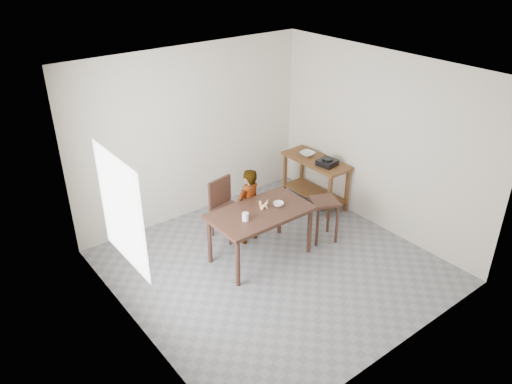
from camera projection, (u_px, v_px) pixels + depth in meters
floor at (274, 267)px, 6.92m from camera, size 4.00×4.00×0.04m
ceiling at (278, 71)px, 5.64m from camera, size 4.00×4.00×0.04m
wall_back at (192, 133)px, 7.69m from camera, size 4.00×0.04×2.70m
wall_front at (408, 252)px, 4.87m from camera, size 4.00×0.04×2.70m
wall_left at (127, 232)px, 5.18m from camera, size 0.04×4.00×2.70m
wall_right at (380, 142)px, 7.38m from camera, size 0.04×4.00×2.70m
window_pane at (121, 211)px, 5.28m from camera, size 0.02×1.10×1.30m
dining_table at (260, 234)px, 6.95m from camera, size 1.40×0.80×0.75m
prep_counter at (315, 181)px, 8.36m from camera, size 0.50×1.20×0.80m
child at (248, 206)px, 7.23m from camera, size 0.47×0.35×1.17m
dining_chair at (229, 210)px, 7.41m from camera, size 0.50×0.50×0.90m
stool at (323, 219)px, 7.39m from camera, size 0.49×0.49×0.66m
glass_tumbler at (245, 217)px, 6.53m from camera, size 0.10×0.10×0.11m
small_bowl at (278, 204)px, 6.89m from camera, size 0.20×0.20×0.05m
banana at (264, 205)px, 6.85m from camera, size 0.22×0.19×0.06m
serving_bowl at (307, 154)px, 8.29m from camera, size 0.27×0.27×0.06m
gas_burner at (327, 163)px, 7.94m from camera, size 0.31×0.31×0.09m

